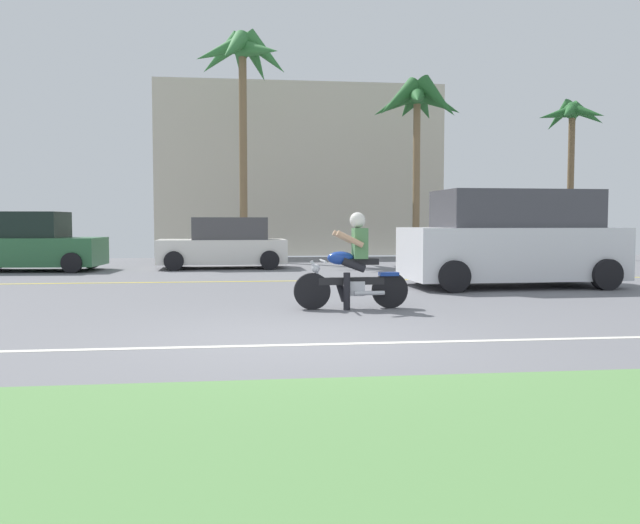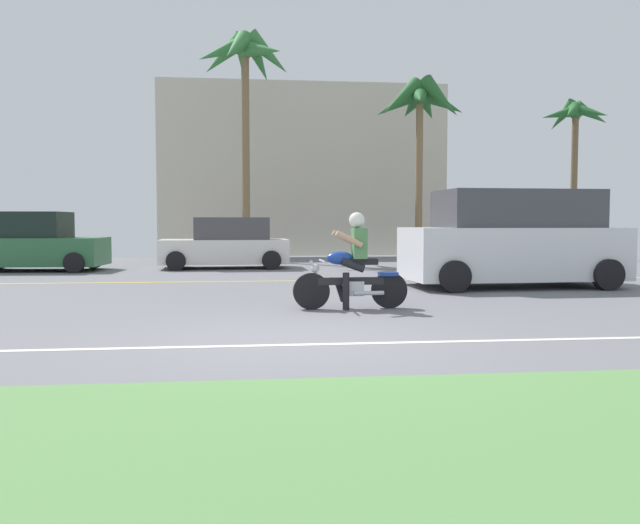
% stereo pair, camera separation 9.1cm
% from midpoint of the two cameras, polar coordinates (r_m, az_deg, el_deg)
% --- Properties ---
extents(ground, '(56.00, 30.00, 0.04)m').
position_cam_midpoint_polar(ground, '(10.76, -2.66, -4.00)').
color(ground, slate).
extents(grass_median, '(56.00, 3.80, 0.06)m').
position_cam_midpoint_polar(grass_median, '(3.86, 4.53, -17.10)').
color(grass_median, '#5B8C4C').
rests_on(grass_median, ground).
extents(lane_line_near, '(50.40, 0.12, 0.01)m').
position_cam_midpoint_polar(lane_line_near, '(7.42, -0.95, -7.22)').
color(lane_line_near, silver).
rests_on(lane_line_near, ground).
extents(lane_line_far, '(50.40, 0.12, 0.01)m').
position_cam_midpoint_polar(lane_line_far, '(15.32, -3.77, -1.67)').
color(lane_line_far, yellow).
rests_on(lane_line_far, ground).
extents(motorcyclist, '(1.84, 0.60, 1.54)m').
position_cam_midpoint_polar(motorcyclist, '(10.39, 3.04, -0.55)').
color(motorcyclist, black).
rests_on(motorcyclist, ground).
extents(suv_nearby, '(4.74, 2.34, 2.06)m').
position_cam_midpoint_polar(suv_nearby, '(14.57, 16.69, 1.83)').
color(suv_nearby, silver).
rests_on(suv_nearby, ground).
extents(parked_car_0, '(3.91, 2.16, 1.67)m').
position_cam_midpoint_polar(parked_car_0, '(20.21, -23.71, 1.49)').
color(parked_car_0, '#2D663D').
rests_on(parked_car_0, ground).
extents(parked_car_1, '(3.83, 1.97, 1.52)m').
position_cam_midpoint_polar(parked_car_1, '(19.75, -8.04, 1.52)').
color(parked_car_1, white).
rests_on(parked_car_1, ground).
extents(palm_tree_0, '(3.49, 3.54, 8.17)m').
position_cam_midpoint_polar(palm_tree_0, '(24.03, -6.46, 16.91)').
color(palm_tree_0, brown).
rests_on(palm_tree_0, ground).
extents(palm_tree_1, '(3.64, 3.70, 6.68)m').
position_cam_midpoint_polar(palm_tree_1, '(24.76, 8.82, 13.32)').
color(palm_tree_1, brown).
rests_on(palm_tree_1, ground).
extents(palm_tree_2, '(2.67, 2.54, 6.05)m').
position_cam_midpoint_polar(palm_tree_2, '(26.82, 21.50, 11.23)').
color(palm_tree_2, brown).
rests_on(palm_tree_2, ground).
extents(building_far, '(11.90, 4.00, 7.10)m').
position_cam_midpoint_polar(building_far, '(28.83, -1.57, 7.83)').
color(building_far, beige).
rests_on(building_far, ground).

